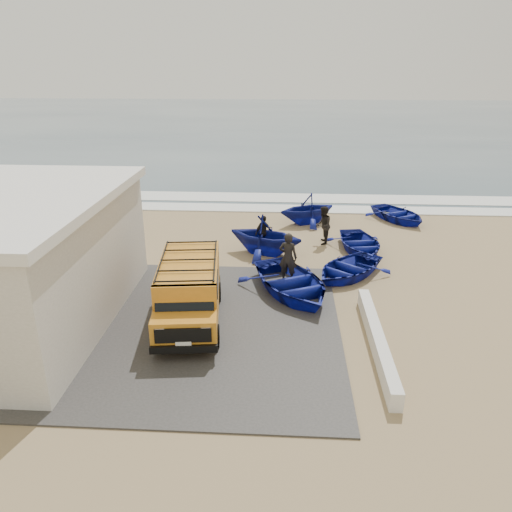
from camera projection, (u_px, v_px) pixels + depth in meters
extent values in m
plane|color=#9E845C|center=(224.00, 299.00, 18.18)|extent=(160.00, 160.00, 0.00)
cube|color=#3F3C3A|center=(157.00, 324.00, 16.42)|extent=(12.00, 10.00, 0.05)
cube|color=#385166|center=(272.00, 122.00, 70.19)|extent=(180.00, 88.00, 0.01)
cube|color=white|center=(248.00, 208.00, 29.31)|extent=(180.00, 1.60, 0.06)
cube|color=white|center=(251.00, 197.00, 31.64)|extent=(180.00, 2.20, 0.04)
cube|color=black|center=(117.00, 235.00, 16.96)|extent=(0.08, 0.70, 0.90)
cube|color=silver|center=(377.00, 340.00, 15.01)|extent=(0.35, 6.00, 0.55)
cube|color=orange|center=(190.00, 284.00, 16.62)|extent=(2.32, 4.08, 1.65)
cube|color=orange|center=(185.00, 330.00, 14.53)|extent=(1.98, 1.11, 0.90)
cube|color=black|center=(184.00, 298.00, 14.68)|extent=(1.77, 0.53, 0.72)
cube|color=black|center=(183.00, 335.00, 14.06)|extent=(1.61, 0.26, 0.45)
cube|color=black|center=(184.00, 349.00, 14.19)|extent=(1.94, 0.36, 0.22)
cube|color=black|center=(188.00, 260.00, 16.25)|extent=(2.19, 3.77, 0.06)
cylinder|color=black|center=(157.00, 337.00, 15.03)|extent=(0.30, 0.72, 0.70)
cylinder|color=black|center=(168.00, 293.00, 17.90)|extent=(0.30, 0.72, 0.70)
cylinder|color=black|center=(216.00, 336.00, 15.11)|extent=(0.30, 0.72, 0.70)
cylinder|color=black|center=(218.00, 292.00, 17.99)|extent=(0.30, 0.72, 0.70)
imported|color=navy|center=(291.00, 283.00, 18.44)|extent=(4.80, 5.41, 0.93)
imported|color=navy|center=(348.00, 268.00, 19.98)|extent=(4.31, 4.46, 0.75)
imported|color=navy|center=(265.00, 235.00, 22.16)|extent=(4.22, 3.95, 1.79)
imported|color=navy|center=(360.00, 243.00, 22.67)|extent=(3.07, 3.92, 0.74)
imported|color=navy|center=(307.00, 208.00, 26.39)|extent=(3.98, 3.80, 1.63)
imported|color=navy|center=(398.00, 214.00, 26.95)|extent=(4.01, 4.41, 0.75)
imported|color=black|center=(288.00, 257.00, 19.38)|extent=(0.82, 0.64, 1.99)
imported|color=black|center=(323.00, 225.00, 23.42)|extent=(0.77, 0.94, 1.81)
imported|color=black|center=(263.00, 233.00, 22.73)|extent=(0.92, 0.96, 1.61)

